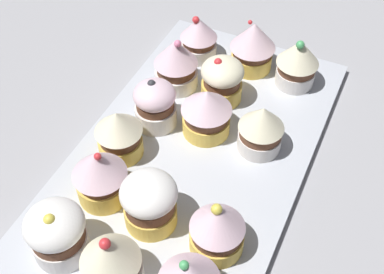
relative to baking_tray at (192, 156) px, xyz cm
name	(u,v)px	position (x,y,z in cm)	size (l,w,h in cm)	color
ground_plane	(192,167)	(0.00, 0.00, -2.10)	(180.00, 180.00, 3.00)	#9E9EA3
baking_tray	(192,156)	(0.00, 0.00, 0.00)	(48.63, 27.06, 1.20)	silver
cupcake_1	(217,228)	(-10.50, -7.72, 4.10)	(5.76, 5.76, 7.31)	#EFC651
cupcake_2	(261,128)	(4.44, -7.03, 4.04)	(5.56, 5.56, 6.76)	white
cupcake_3	(298,62)	(17.69, -7.43, 4.34)	(5.76, 5.76, 7.55)	white
cupcake_4	(114,262)	(-18.38, -0.34, 4.43)	(6.01, 6.01, 7.96)	white
cupcake_5	(149,201)	(-10.60, 0.03, 4.18)	(6.10, 6.10, 6.93)	#EFC651
cupcake_6	(208,111)	(4.22, -0.14, 4.10)	(6.34, 6.34, 6.80)	#EFC651
cupcake_7	(222,80)	(10.58, 0.59, 3.85)	(5.65, 5.65, 6.70)	#EFC651
cupcake_8	(253,45)	(18.31, -0.78, 4.53)	(6.34, 6.34, 7.69)	#EFC651
cupcake_9	(57,232)	(-17.80, 6.67, 4.14)	(6.16, 6.16, 7.27)	white
cupcake_10	(100,174)	(-9.95, 6.46, 4.49)	(6.09, 6.09, 7.80)	#EFC651
cupcake_11	(119,133)	(-3.43, 7.96, 4.09)	(5.74, 5.74, 6.75)	#EFC651
cupcake_12	(155,104)	(2.83, 6.41, 3.90)	(5.32, 5.32, 6.88)	white
cupcake_13	(176,63)	(10.50, 7.28, 4.41)	(5.95, 5.95, 7.86)	white
cupcake_14	(199,38)	(17.44, 7.08, 3.91)	(5.31, 5.31, 6.83)	white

